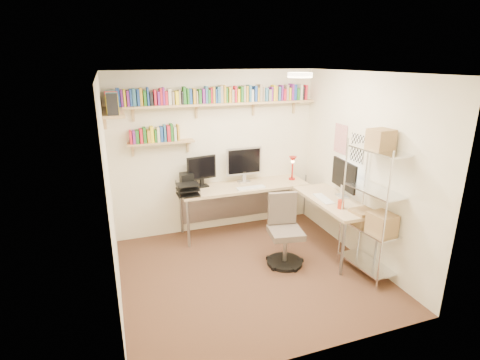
% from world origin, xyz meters
% --- Properties ---
extents(ground, '(3.20, 3.20, 0.00)m').
position_xyz_m(ground, '(0.00, 0.00, 0.00)').
color(ground, '#40261B').
rests_on(ground, ground).
extents(room_shell, '(3.24, 3.04, 2.52)m').
position_xyz_m(room_shell, '(0.00, 0.00, 1.55)').
color(room_shell, beige).
rests_on(room_shell, ground).
extents(wall_shelves, '(3.12, 1.09, 0.80)m').
position_xyz_m(wall_shelves, '(-0.42, 1.29, 2.03)').
color(wall_shelves, tan).
rests_on(wall_shelves, ground).
extents(corner_desk, '(2.38, 2.02, 1.34)m').
position_xyz_m(corner_desk, '(0.50, 0.96, 0.77)').
color(corner_desk, beige).
rests_on(corner_desk, ground).
extents(office_chair, '(0.51, 0.52, 0.96)m').
position_xyz_m(office_chair, '(0.53, 0.11, 0.40)').
color(office_chair, black).
rests_on(office_chair, ground).
extents(wire_rack, '(0.43, 0.77, 1.88)m').
position_xyz_m(wire_rack, '(1.42, -0.51, 1.01)').
color(wire_rack, silver).
rests_on(wire_rack, ground).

